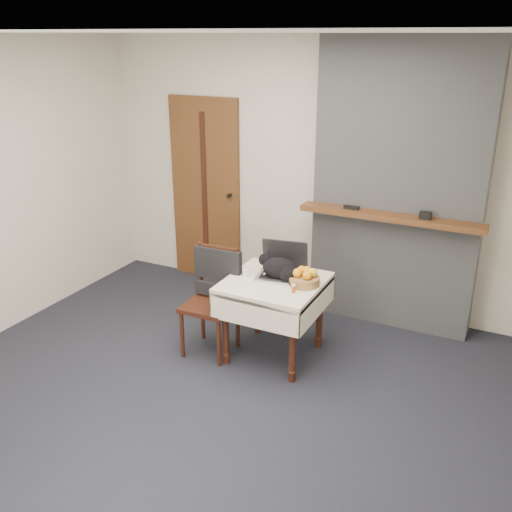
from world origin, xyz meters
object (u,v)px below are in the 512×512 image
Objects in this scene: fruit_basket at (305,278)px; cat at (280,269)px; laptop at (282,267)px; cream_jar at (246,273)px; side_table at (274,293)px; pill_bottle at (293,288)px; door at (206,191)px; chair at (214,285)px.

cat is at bearing 177.46° from fruit_basket.
laptop is 0.31m from cream_jar.
pill_bottle is at bearing -32.26° from side_table.
door reaches higher than laptop.
fruit_basket is 0.80m from chair.
cat is 0.28m from pill_bottle.
cream_jar is at bearing -155.90° from cat.
laptop reaches higher than fruit_basket.
fruit_basket is at bearing -36.15° from door.
chair is at bearing 176.17° from pill_bottle.
chair is (0.88, -1.34, -0.41)m from door.
door is 4.71× the size of cat.
cat is at bearing -39.91° from door.
door is 8.02× the size of fruit_basket.
chair reaches higher than pill_bottle.
cream_jar is (-0.26, -0.15, -0.04)m from laptop.
door is 1.91m from side_table.
door reaches higher than cream_jar.
cream_jar is 0.50m from pill_bottle.
cat is 0.60m from chair.
cream_jar is at bearing -47.82° from door.
pill_bottle is at bearing -5.62° from chair.
fruit_basket is (0.22, -0.01, -0.04)m from cat.
laptop is 0.26m from fruit_basket.
side_table is 0.29m from cream_jar.
cat is at bearing 56.51° from side_table.
laptop is (0.01, 0.13, 0.18)m from side_table.
fruit_basket reaches higher than cream_jar.
cream_jar is 0.07× the size of chair.
door is at bearing 121.60° from chair.
cat is 0.22m from fruit_basket.
pill_bottle is at bearing -61.46° from laptop.
chair is (-0.53, -0.22, -0.18)m from laptop.
cat is 6.06× the size of pill_bottle.
cat is (1.43, -1.19, -0.21)m from door.
cat is (0.02, -0.08, 0.02)m from laptop.
cream_jar is at bearing -174.51° from side_table.
laptop is at bearing 29.86° from cream_jar.
fruit_basket is at bearing 84.16° from pill_bottle.
fruit_basket is (0.02, 0.18, 0.02)m from pill_bottle.
pill_bottle is 0.18m from fruit_basket.
laptop is at bearing -38.28° from door.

